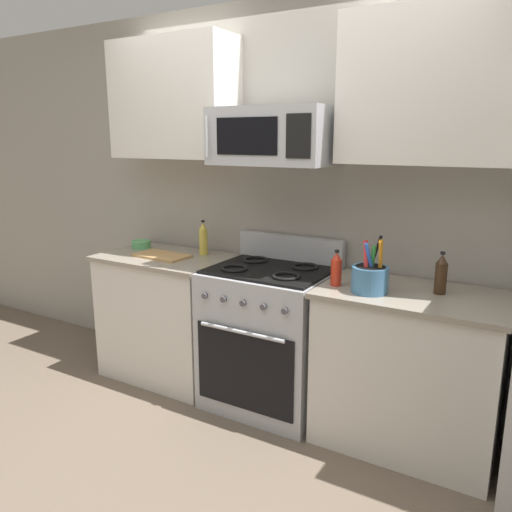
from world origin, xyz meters
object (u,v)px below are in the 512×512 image
(utensil_crock, at_px, (370,278))
(bottle_soy, at_px, (441,275))
(bottle_oil, at_px, (203,239))
(range_oven, at_px, (270,336))
(cutting_board, at_px, (162,256))
(bottle_hot_sauce, at_px, (336,269))
(microwave, at_px, (273,136))
(prep_bowl, at_px, (141,244))

(utensil_crock, distance_m, bottle_soy, 0.37)
(bottle_soy, xyz_separation_m, bottle_oil, (-1.66, 0.12, 0.01))
(range_oven, xyz_separation_m, bottle_soy, (1.02, 0.05, 0.54))
(cutting_board, bearing_deg, bottle_oil, 44.21)
(cutting_board, bearing_deg, range_oven, 2.76)
(range_oven, bearing_deg, cutting_board, -177.24)
(bottle_hot_sauce, bearing_deg, cutting_board, 178.06)
(bottle_soy, distance_m, bottle_oil, 1.66)
(range_oven, height_order, bottle_soy, bottle_soy)
(microwave, bearing_deg, prep_bowl, 176.14)
(microwave, xyz_separation_m, utensil_crock, (0.68, -0.14, -0.75))
(range_oven, xyz_separation_m, bottle_hot_sauce, (0.48, -0.09, 0.53))
(utensil_crock, relative_size, bottle_hot_sauce, 1.52)
(microwave, distance_m, bottle_soy, 1.25)
(microwave, xyz_separation_m, prep_bowl, (-1.18, 0.08, -0.80))
(bottle_soy, relative_size, bottle_hot_sauce, 1.12)
(bottle_hot_sauce, bearing_deg, prep_bowl, 173.36)
(bottle_oil, xyz_separation_m, bottle_hot_sauce, (1.11, -0.25, -0.02))
(microwave, bearing_deg, bottle_soy, 1.25)
(microwave, relative_size, bottle_soy, 3.17)
(bottle_soy, relative_size, prep_bowl, 1.56)
(utensil_crock, relative_size, prep_bowl, 2.12)
(cutting_board, distance_m, bottle_soy, 1.87)
(range_oven, bearing_deg, bottle_soy, 2.78)
(microwave, relative_size, bottle_oil, 2.94)
(bottle_hot_sauce, bearing_deg, bottle_soy, 14.03)
(prep_bowl, bearing_deg, bottle_soy, -1.50)
(utensil_crock, height_order, bottle_soy, utensil_crock)
(microwave, distance_m, prep_bowl, 1.43)
(bottle_soy, height_order, bottle_oil, bottle_oil)
(prep_bowl, bearing_deg, utensil_crock, -6.83)
(microwave, bearing_deg, cutting_board, -175.42)
(utensil_crock, height_order, bottle_oil, utensil_crock)
(cutting_board, bearing_deg, prep_bowl, 155.88)
(range_oven, height_order, bottle_oil, bottle_oil)
(bottle_oil, bearing_deg, prep_bowl, -173.78)
(microwave, bearing_deg, bottle_hot_sauce, -13.40)
(bottle_oil, relative_size, bottle_hot_sauce, 1.21)
(range_oven, distance_m, bottle_soy, 1.15)
(utensil_crock, height_order, bottle_hot_sauce, utensil_crock)
(range_oven, height_order, microwave, microwave)
(microwave, bearing_deg, bottle_oil, 167.71)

